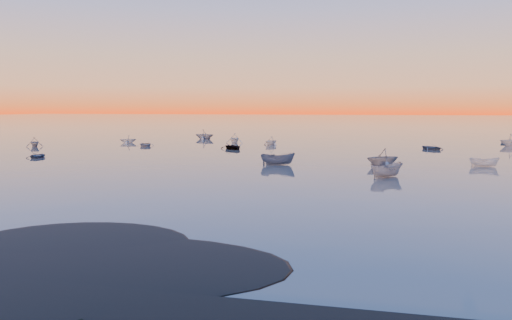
% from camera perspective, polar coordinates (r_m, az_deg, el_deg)
% --- Properties ---
extents(ground, '(600.00, 600.00, 0.00)m').
position_cam_1_polar(ground, '(119.30, 9.40, 2.87)').
color(ground, '#6C625A').
rests_on(ground, ground).
extents(mud_lobes, '(140.00, 6.00, 0.07)m').
position_cam_1_polar(mud_lobes, '(20.59, -10.28, -12.57)').
color(mud_lobes, black).
rests_on(mud_lobes, ground).
extents(moored_fleet, '(124.00, 58.00, 1.20)m').
position_cam_1_polar(moored_fleet, '(72.59, 6.92, 0.87)').
color(moored_fleet, white).
rests_on(moored_fleet, ground).
extents(boat_near_center, '(3.86, 3.87, 1.33)m').
position_cam_1_polar(boat_near_center, '(48.32, 14.70, -1.91)').
color(boat_near_center, slate).
rests_on(boat_near_center, ground).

